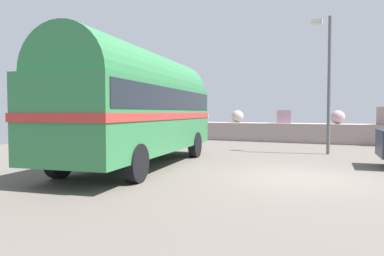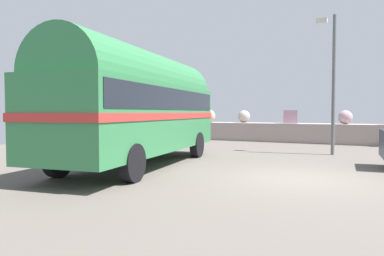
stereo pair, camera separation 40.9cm
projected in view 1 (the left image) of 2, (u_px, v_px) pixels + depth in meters
The scene contains 4 objects.
ground at pixel (299, 178), 9.39m from camera, with size 32.00×26.00×0.02m.
breakwater at pixel (326, 130), 20.17m from camera, with size 31.36×2.15×2.47m.
vintage_coach at pixel (140, 103), 11.49m from camera, with size 3.74×8.86×3.70m.
lamp_post at pixel (327, 76), 14.68m from camera, with size 0.83×0.54×5.64m.
Camera 1 is at (1.47, -9.63, 1.74)m, focal length 33.58 mm.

